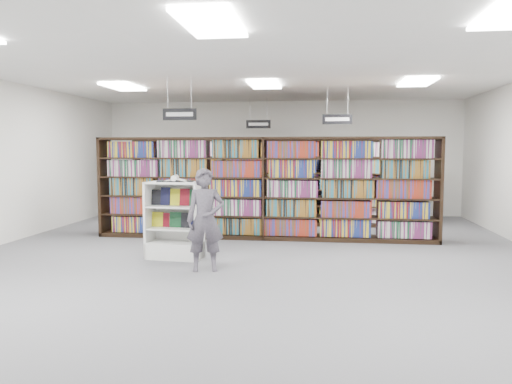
# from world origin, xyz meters

# --- Properties ---
(floor) EXTENTS (12.00, 12.00, 0.00)m
(floor) POSITION_xyz_m (0.00, 0.00, 0.00)
(floor) COLOR #55555B
(floor) RESTS_ON ground
(ceiling) EXTENTS (10.00, 12.00, 0.10)m
(ceiling) POSITION_xyz_m (0.00, 0.00, 3.20)
(ceiling) COLOR white
(ceiling) RESTS_ON wall_back
(wall_back) EXTENTS (10.00, 0.10, 3.20)m
(wall_back) POSITION_xyz_m (0.00, 6.00, 1.60)
(wall_back) COLOR silver
(wall_back) RESTS_ON ground
(wall_front) EXTENTS (10.00, 0.10, 3.20)m
(wall_front) POSITION_xyz_m (0.00, -6.00, 1.60)
(wall_front) COLOR silver
(wall_front) RESTS_ON ground
(bookshelf_row_near) EXTENTS (7.00, 0.60, 2.10)m
(bookshelf_row_near) POSITION_xyz_m (0.00, 2.00, 1.05)
(bookshelf_row_near) COLOR black
(bookshelf_row_near) RESTS_ON floor
(bookshelf_row_mid) EXTENTS (7.00, 0.60, 2.10)m
(bookshelf_row_mid) POSITION_xyz_m (0.00, 4.00, 1.05)
(bookshelf_row_mid) COLOR black
(bookshelf_row_mid) RESTS_ON floor
(bookshelf_row_far) EXTENTS (7.00, 0.60, 2.10)m
(bookshelf_row_far) POSITION_xyz_m (0.00, 5.70, 1.05)
(bookshelf_row_far) COLOR black
(bookshelf_row_far) RESTS_ON floor
(aisle_sign_left) EXTENTS (0.65, 0.02, 0.80)m
(aisle_sign_left) POSITION_xyz_m (-1.50, 1.00, 2.53)
(aisle_sign_left) COLOR #B2B2B7
(aisle_sign_left) RESTS_ON ceiling
(aisle_sign_right) EXTENTS (0.65, 0.02, 0.80)m
(aisle_sign_right) POSITION_xyz_m (1.50, 3.00, 2.53)
(aisle_sign_right) COLOR #B2B2B7
(aisle_sign_right) RESTS_ON ceiling
(aisle_sign_center) EXTENTS (0.65, 0.02, 0.80)m
(aisle_sign_center) POSITION_xyz_m (-0.50, 5.00, 2.53)
(aisle_sign_center) COLOR #B2B2B7
(aisle_sign_center) RESTS_ON ceiling
(troffer_front_center) EXTENTS (0.60, 1.20, 0.04)m
(troffer_front_center) POSITION_xyz_m (0.00, -3.00, 3.16)
(troffer_front_center) COLOR white
(troffer_front_center) RESTS_ON ceiling
(troffer_back_left) EXTENTS (0.60, 1.20, 0.04)m
(troffer_back_left) POSITION_xyz_m (-3.00, 2.00, 3.16)
(troffer_back_left) COLOR white
(troffer_back_left) RESTS_ON ceiling
(troffer_back_center) EXTENTS (0.60, 1.20, 0.04)m
(troffer_back_center) POSITION_xyz_m (0.00, 2.00, 3.16)
(troffer_back_center) COLOR white
(troffer_back_center) RESTS_ON ceiling
(troffer_back_right) EXTENTS (0.60, 1.20, 0.04)m
(troffer_back_right) POSITION_xyz_m (3.00, 2.00, 3.16)
(troffer_back_right) COLOR white
(troffer_back_right) RESTS_ON ceiling
(endcap_display) EXTENTS (0.97, 0.55, 1.31)m
(endcap_display) POSITION_xyz_m (-1.30, -0.05, 0.46)
(endcap_display) COLOR white
(endcap_display) RESTS_ON floor
(open_book) EXTENTS (0.66, 0.44, 0.13)m
(open_book) POSITION_xyz_m (-1.30, -0.01, 1.34)
(open_book) COLOR black
(open_book) RESTS_ON endcap_display
(shopper) EXTENTS (0.64, 0.50, 1.57)m
(shopper) POSITION_xyz_m (-0.59, -0.86, 0.78)
(shopper) COLOR #524D58
(shopper) RESTS_ON floor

